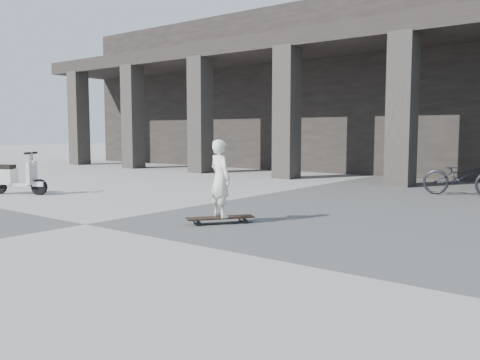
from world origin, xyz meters
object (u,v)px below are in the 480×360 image
Objects in this scene: child at (220,179)px; bicycle at (462,176)px; longboard at (220,218)px; scooter at (9,177)px.

bicycle is (2.03, 5.95, -0.27)m from child.
scooter reaches higher than longboard.
longboard is at bearing -24.97° from scooter.
child reaches higher than bicycle.
bicycle reaches higher than longboard.
scooter is (-6.24, -0.13, 0.30)m from longboard.
child is at bearing 156.27° from bicycle.
scooter is at bearing 18.23° from child.
scooter reaches higher than bicycle.
longboard is 0.78× the size of scooter.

